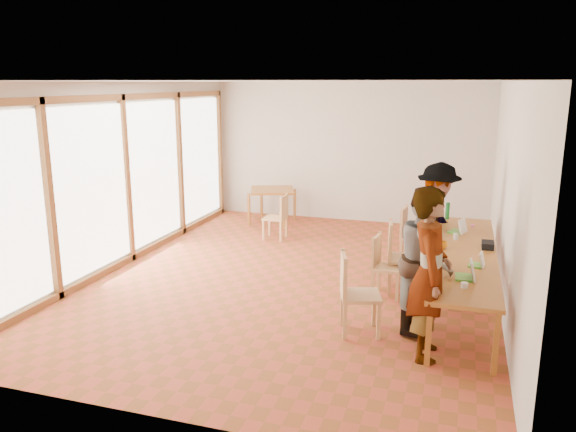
# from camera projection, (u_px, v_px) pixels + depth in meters

# --- Properties ---
(ground) EXTENTS (8.00, 8.00, 0.00)m
(ground) POSITION_uv_depth(u_px,v_px,m) (296.00, 277.00, 8.81)
(ground) COLOR #B0452A
(ground) RESTS_ON ground
(wall_back) EXTENTS (6.00, 0.10, 3.00)m
(wall_back) POSITION_uv_depth(u_px,v_px,m) (349.00, 152.00, 12.17)
(wall_back) COLOR beige
(wall_back) RESTS_ON ground
(wall_front) EXTENTS (6.00, 0.10, 3.00)m
(wall_front) POSITION_uv_depth(u_px,v_px,m) (161.00, 262.00, 4.75)
(wall_front) COLOR beige
(wall_front) RESTS_ON ground
(wall_right) EXTENTS (0.10, 8.00, 3.00)m
(wall_right) POSITION_uv_depth(u_px,v_px,m) (508.00, 195.00, 7.58)
(wall_right) COLOR beige
(wall_right) RESTS_ON ground
(window_wall) EXTENTS (0.10, 8.00, 3.00)m
(window_wall) POSITION_uv_depth(u_px,v_px,m) (126.00, 174.00, 9.32)
(window_wall) COLOR white
(window_wall) RESTS_ON ground
(ceiling) EXTENTS (6.00, 8.00, 0.04)m
(ceiling) POSITION_uv_depth(u_px,v_px,m) (296.00, 80.00, 8.10)
(ceiling) COLOR white
(ceiling) RESTS_ON wall_back
(communal_table) EXTENTS (0.80, 4.00, 0.75)m
(communal_table) POSITION_uv_depth(u_px,v_px,m) (465.00, 255.00, 7.61)
(communal_table) COLOR #A86A25
(communal_table) RESTS_ON ground
(side_table) EXTENTS (0.90, 0.90, 0.75)m
(side_table) POSITION_uv_depth(u_px,v_px,m) (272.00, 193.00, 12.05)
(side_table) COLOR #A86A25
(side_table) RESTS_ON ground
(chair_near) EXTENTS (0.58, 0.58, 0.53)m
(chair_near) POSITION_uv_depth(u_px,v_px,m) (352.00, 285.00, 6.73)
(chair_near) COLOR tan
(chair_near) RESTS_ON ground
(chair_mid) EXTENTS (0.45, 0.45, 0.47)m
(chair_mid) POSITION_uv_depth(u_px,v_px,m) (382.00, 259.00, 7.97)
(chair_mid) COLOR tan
(chair_mid) RESTS_ON ground
(chair_far) EXTENTS (0.54, 0.54, 0.55)m
(chair_far) POSITION_uv_depth(u_px,v_px,m) (397.00, 249.00, 8.13)
(chair_far) COLOR tan
(chair_far) RESTS_ON ground
(chair_empty) EXTENTS (0.48, 0.48, 0.51)m
(chair_empty) POSITION_uv_depth(u_px,v_px,m) (409.00, 229.00, 9.38)
(chair_empty) COLOR tan
(chair_empty) RESTS_ON ground
(chair_spare) EXTENTS (0.41, 0.41, 0.47)m
(chair_spare) POSITION_uv_depth(u_px,v_px,m) (279.00, 212.00, 10.83)
(chair_spare) COLOR tan
(chair_spare) RESTS_ON ground
(person_near) EXTENTS (0.52, 0.74, 1.92)m
(person_near) POSITION_uv_depth(u_px,v_px,m) (429.00, 274.00, 6.08)
(person_near) COLOR gray
(person_near) RESTS_ON ground
(person_mid) EXTENTS (0.75, 0.93, 1.80)m
(person_mid) POSITION_uv_depth(u_px,v_px,m) (426.00, 259.00, 6.78)
(person_mid) COLOR gray
(person_mid) RESTS_ON ground
(person_far) EXTENTS (0.86, 1.26, 1.80)m
(person_far) POSITION_uv_depth(u_px,v_px,m) (437.00, 220.00, 8.70)
(person_far) COLOR gray
(person_far) RESTS_ON ground
(laptop_near) EXTENTS (0.24, 0.28, 0.22)m
(laptop_near) POSITION_uv_depth(u_px,v_px,m) (468.00, 274.00, 6.53)
(laptop_near) COLOR #4EA32C
(laptop_near) RESTS_ON communal_table
(laptop_mid) EXTENTS (0.21, 0.24, 0.18)m
(laptop_mid) POSITION_uv_depth(u_px,v_px,m) (479.00, 263.00, 6.97)
(laptop_mid) COLOR #4EA32C
(laptop_mid) RESTS_ON communal_table
(laptop_far) EXTENTS (0.30, 0.31, 0.22)m
(laptop_far) POSITION_uv_depth(u_px,v_px,m) (459.00, 229.00, 8.53)
(laptop_far) COLOR #4EA32C
(laptop_far) RESTS_ON communal_table
(yellow_mug) EXTENTS (0.16, 0.16, 0.10)m
(yellow_mug) POSITION_uv_depth(u_px,v_px,m) (443.00, 245.00, 7.72)
(yellow_mug) COLOR orange
(yellow_mug) RESTS_ON communal_table
(green_bottle) EXTENTS (0.07, 0.07, 0.28)m
(green_bottle) POSITION_uv_depth(u_px,v_px,m) (448.00, 211.00, 9.37)
(green_bottle) COLOR #1A722E
(green_bottle) RESTS_ON communal_table
(clear_glass) EXTENTS (0.07, 0.07, 0.09)m
(clear_glass) POSITION_uv_depth(u_px,v_px,m) (456.00, 237.00, 8.16)
(clear_glass) COLOR silver
(clear_glass) RESTS_ON communal_table
(condiment_cup) EXTENTS (0.08, 0.08, 0.06)m
(condiment_cup) POSITION_uv_depth(u_px,v_px,m) (464.00, 285.00, 6.25)
(condiment_cup) COLOR white
(condiment_cup) RESTS_ON communal_table
(pink_phone) EXTENTS (0.05, 0.10, 0.01)m
(pink_phone) POSITION_uv_depth(u_px,v_px,m) (473.00, 225.00, 8.95)
(pink_phone) COLOR #F044A6
(pink_phone) RESTS_ON communal_table
(black_pouch) EXTENTS (0.16, 0.26, 0.09)m
(black_pouch) POSITION_uv_depth(u_px,v_px,m) (488.00, 245.00, 7.74)
(black_pouch) COLOR black
(black_pouch) RESTS_ON communal_table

